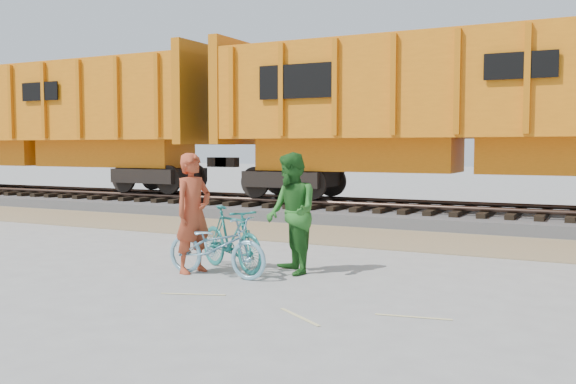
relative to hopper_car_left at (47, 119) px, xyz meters
The scene contains 10 objects.
ground 17.12m from the hopper_car_left, 32.27° to the right, with size 120.00×120.00×0.00m, color #9E9E99.
gravel_strip 14.98m from the hopper_car_left, 13.80° to the right, with size 120.00×3.00×0.02m, color #A08763.
ballast_bed 14.53m from the hopper_car_left, ahead, with size 120.00×4.00×0.30m, color slate.
track 14.47m from the hopper_car_left, ahead, with size 120.00×2.60×0.24m.
hopper_car_left is the anchor object (origin of this frame).
hopper_car_center 15.00m from the hopper_car_left, ahead, with size 14.00×3.13×4.65m.
bicycle_blue 15.67m from the hopper_car_left, 33.81° to the right, with size 0.62×1.79×0.94m, color #7AAFC7.
bicycle_teal 15.34m from the hopper_car_left, 32.30° to the right, with size 0.49×1.74×1.04m, color #227D77.
person_solo 15.14m from the hopper_car_left, 34.55° to the right, with size 0.70×0.46×1.91m, color #A94024.
person_man 16.02m from the hopper_car_left, 29.76° to the right, with size 0.94×0.73×1.93m, color #256521.
Camera 1 is at (4.02, -7.91, 2.00)m, focal length 40.00 mm.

